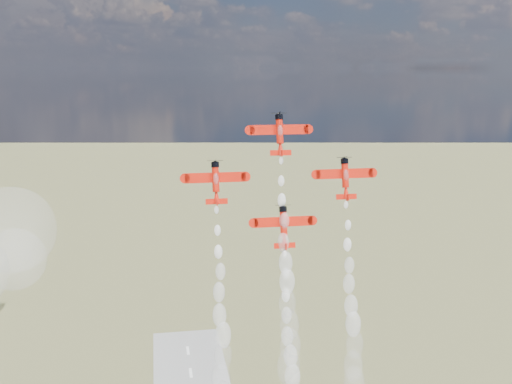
{
  "coord_description": "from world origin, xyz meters",
  "views": [
    {
      "loc": [
        -11.4,
        -115.57,
        122.14
      ],
      "look_at": [
        11.21,
        16.98,
        94.27
      ],
      "focal_mm": 42.0,
      "sensor_mm": 36.0,
      "label": 1
    }
  ],
  "objects": [
    {
      "name": "plane_right",
      "position": [
        32.46,
        16.91,
        97.01
      ],
      "size": [
        13.85,
        5.2,
        9.73
      ],
      "rotation": [
        1.32,
        0.0,
        0.0
      ],
      "color": "red",
      "rests_on": "ground"
    },
    {
      "name": "smoke_trail_left",
      "position": [
        1.91,
        6.27,
        54.97
      ],
      "size": [
        5.39,
        14.56,
        48.43
      ],
      "color": "white",
      "rests_on": "plane_left"
    },
    {
      "name": "plane_left",
      "position": [
        1.97,
        16.91,
        97.01
      ],
      "size": [
        13.85,
        5.2,
        9.73
      ],
      "rotation": [
        1.32,
        0.0,
        0.0
      ],
      "color": "red",
      "rests_on": "ground"
    },
    {
      "name": "plane_slot",
      "position": [
        17.21,
        14.31,
        86.66
      ],
      "size": [
        13.85,
        5.2,
        9.73
      ],
      "rotation": [
        1.32,
        0.0,
        0.0
      ],
      "color": "red",
      "rests_on": "ground"
    },
    {
      "name": "smoke_trail_right",
      "position": [
        32.31,
        6.49,
        55.23
      ],
      "size": [
        5.5,
        14.62,
        48.13
      ],
      "color": "white",
      "rests_on": "plane_right"
    },
    {
      "name": "plane_lead",
      "position": [
        17.21,
        19.52,
        107.36
      ],
      "size": [
        13.85,
        5.2,
        9.73
      ],
      "rotation": [
        1.32,
        0.0,
        0.0
      ],
      "color": "red",
      "rests_on": "ground"
    },
    {
      "name": "smoke_trail_lead",
      "position": [
        17.25,
        8.75,
        65.29
      ],
      "size": [
        5.54,
        14.49,
        48.94
      ],
      "color": "white",
      "rests_on": "plane_lead"
    }
  ]
}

